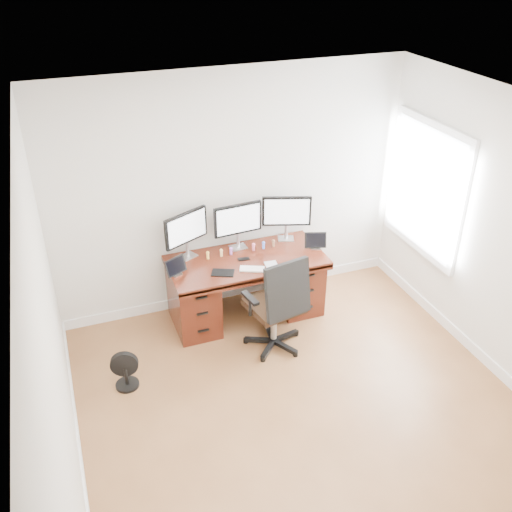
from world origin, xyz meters
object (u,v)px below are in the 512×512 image
object	(u,v)px
office_chair	(277,319)
desk	(246,284)
monitor_center	(238,221)
keyboard	(252,269)
floor_fan	(125,371)

from	to	relation	value
office_chair	desk	bearing A→B (deg)	87.43
monitor_center	keyboard	world-z (taller)	monitor_center
office_chair	floor_fan	xyz separation A→B (m)	(-1.58, -0.04, -0.18)
office_chair	keyboard	xyz separation A→B (m)	(-0.12, 0.42, 0.39)
desk	floor_fan	xyz separation A→B (m)	(-1.48, -0.72, -0.21)
monitor_center	keyboard	bearing A→B (deg)	-96.40
desk	floor_fan	world-z (taller)	desk
floor_fan	desk	bearing A→B (deg)	38.47
desk	office_chair	bearing A→B (deg)	-81.74
desk	monitor_center	distance (m)	0.72
desk	office_chair	size ratio (longest dim) A/B	1.52
floor_fan	keyboard	distance (m)	1.63
desk	floor_fan	size ratio (longest dim) A/B	4.34
monitor_center	office_chair	bearing A→B (deg)	-88.22
office_chair	monitor_center	distance (m)	1.17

